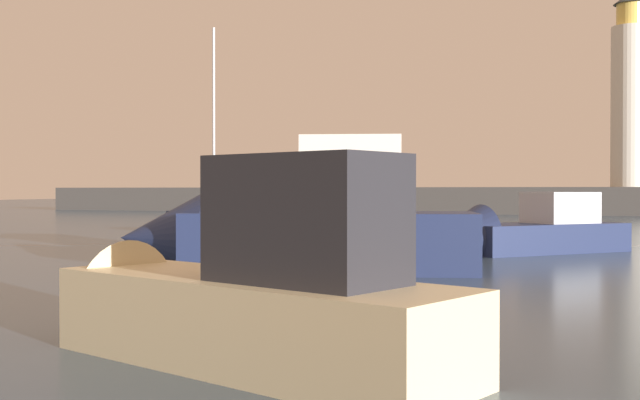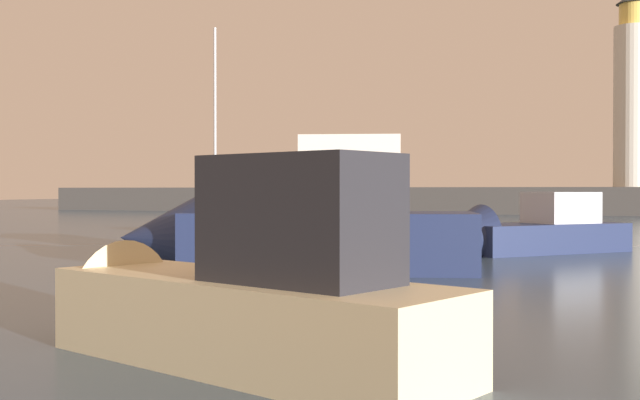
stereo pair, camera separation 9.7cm
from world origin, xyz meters
name	(u,v)px [view 2 (the right image)]	position (x,y,z in m)	size (l,w,h in m)	color
ground_plane	(451,235)	(0.00, 31.34, 0.00)	(220.00, 220.00, 0.00)	#384C60
breakwater	(533,201)	(0.00, 62.68, 1.08)	(89.92, 4.14, 2.17)	#423F3D
lighthouse	(634,94)	(7.45, 62.68, 9.25)	(2.93, 2.93, 14.95)	silver
motorboat_1	(215,295)	(2.73, 5.45, 0.74)	(6.36, 3.51, 2.51)	beige
motorboat_2	(514,234)	(3.86, 22.13, 0.59)	(6.23, 6.56, 2.39)	#1E284C
motorboat_3	(285,230)	(-0.54, 14.87, 0.98)	(8.88, 4.67, 3.59)	#1E284C
sailboat_moored	(224,222)	(-9.01, 27.57, 0.55)	(6.46, 4.44, 8.95)	#1E284C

